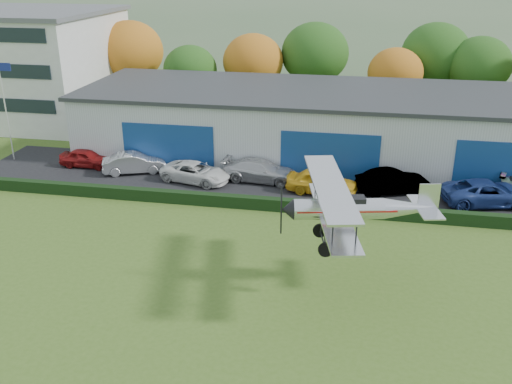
% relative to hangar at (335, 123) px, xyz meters
% --- Properties ---
extents(ground, '(300.00, 300.00, 0.00)m').
position_rel_hangar_xyz_m(ground, '(-5.00, -27.98, -2.66)').
color(ground, '#40601E').
rests_on(ground, ground).
extents(apron, '(48.00, 9.00, 0.05)m').
position_rel_hangar_xyz_m(apron, '(-2.00, -6.98, -2.63)').
color(apron, black).
rests_on(apron, ground).
extents(hedge, '(46.00, 0.60, 0.80)m').
position_rel_hangar_xyz_m(hedge, '(-2.00, -11.78, -2.26)').
color(hedge, black).
rests_on(hedge, ground).
extents(hangar, '(40.60, 12.60, 5.30)m').
position_rel_hangar_xyz_m(hangar, '(0.00, 0.00, 0.00)').
color(hangar, '#B2B7BC').
rests_on(hangar, ground).
extents(office_block, '(20.60, 15.60, 10.40)m').
position_rel_hangar_xyz_m(office_block, '(-33.00, 7.02, 2.56)').
color(office_block, silver).
rests_on(office_block, ground).
extents(flagpole, '(1.05, 0.10, 8.00)m').
position_rel_hangar_xyz_m(flagpole, '(-24.88, -5.98, 2.13)').
color(flagpole, silver).
rests_on(flagpole, ground).
extents(tree_belt, '(75.70, 13.22, 10.12)m').
position_rel_hangar_xyz_m(tree_belt, '(-4.15, 12.64, 2.95)').
color(tree_belt, '#3D2614').
rests_on(tree_belt, ground).
extents(distant_hills, '(430.00, 196.00, 56.00)m').
position_rel_hangar_xyz_m(distant_hills, '(-9.38, 112.02, -15.70)').
color(distant_hills, '#4C6642').
rests_on(distant_hills, ground).
extents(car_0, '(4.06, 1.70, 1.37)m').
position_rel_hangar_xyz_m(car_0, '(-18.50, -6.46, -1.92)').
color(car_0, maroon).
rests_on(car_0, apron).
extents(car_1, '(4.92, 3.24, 1.53)m').
position_rel_hangar_xyz_m(car_1, '(-14.36, -7.03, -1.84)').
color(car_1, silver).
rests_on(car_1, apron).
extents(car_2, '(5.44, 3.42, 1.40)m').
position_rel_hangar_xyz_m(car_2, '(-9.34, -7.96, -1.91)').
color(car_2, silver).
rests_on(car_2, apron).
extents(car_3, '(5.62, 2.70, 1.58)m').
position_rel_hangar_xyz_m(car_3, '(-4.81, -6.98, -1.82)').
color(car_3, silver).
rests_on(car_3, apron).
extents(car_4, '(5.00, 2.48, 1.64)m').
position_rel_hangar_xyz_m(car_4, '(-0.29, -8.45, -1.79)').
color(car_4, gold).
rests_on(car_4, apron).
extents(car_5, '(5.25, 3.34, 1.63)m').
position_rel_hangar_xyz_m(car_5, '(4.46, -7.55, -1.79)').
color(car_5, gray).
rests_on(car_5, apron).
extents(car_6, '(6.25, 3.90, 1.61)m').
position_rel_hangar_xyz_m(car_6, '(10.40, -8.41, -1.80)').
color(car_6, navy).
rests_on(car_6, apron).
extents(biplane, '(7.43, 8.46, 3.15)m').
position_rel_hangar_xyz_m(biplane, '(1.88, -20.14, 1.61)').
color(biplane, silver).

